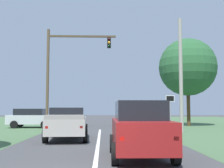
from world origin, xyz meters
TOP-DOWN VIEW (x-y plane):
  - ground_plane at (0.00, 9.73)m, footprint 120.00×120.00m
  - red_suv_near at (1.57, 3.42)m, footprint 2.14×4.42m
  - pickup_truck_lead at (-1.76, 9.49)m, footprint 2.47×5.16m
  - traffic_light at (-3.12, 17.77)m, footprint 5.92×0.40m
  - keep_moving_sign at (4.87, 12.90)m, footprint 0.60×0.09m
  - oak_tree_right at (8.93, 22.46)m, footprint 5.89×5.89m
  - crossing_suv_far at (-6.32, 20.11)m, footprint 4.33×2.18m
  - utility_pole_right at (6.00, 14.22)m, footprint 0.28×0.28m

SIDE VIEW (x-z plane):
  - ground_plane at x=0.00m, z-range 0.00..0.00m
  - crossing_suv_far at x=-6.32m, z-range 0.04..1.78m
  - pickup_truck_lead at x=-1.76m, z-range 0.04..1.85m
  - red_suv_near at x=1.57m, z-range 0.04..2.07m
  - keep_moving_sign at x=4.87m, z-range 0.38..3.17m
  - utility_pole_right at x=6.00m, z-range 0.00..8.50m
  - traffic_light at x=-3.12m, z-range 1.19..9.76m
  - oak_tree_right at x=8.93m, z-range 1.51..10.45m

